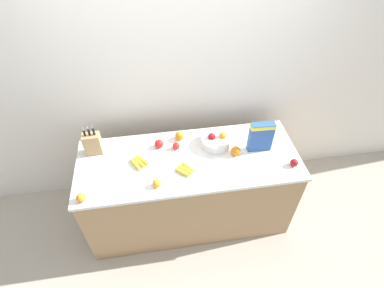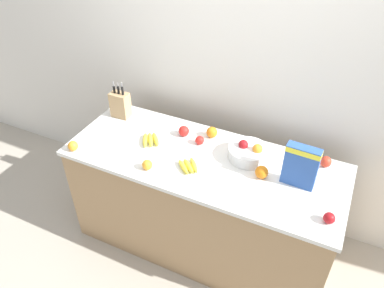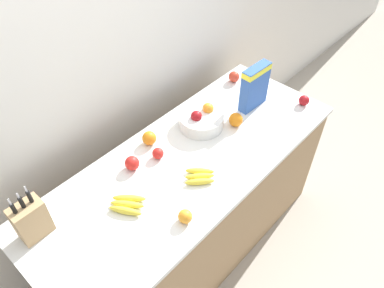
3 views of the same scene
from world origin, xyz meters
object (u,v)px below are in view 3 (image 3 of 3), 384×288
object	(u,v)px
apple_leftmost	(234,77)
apple_by_knife_block	(132,163)
orange_near_bowl	(149,138)
banana_bunch_right	(127,204)
orange_front_center	(236,120)
cereal_box	(255,85)
orange_front_right	(185,216)
apple_front	(304,100)
fruit_bowl	(201,119)
banana_bunch_left	(200,176)
knife_block	(31,220)
apple_middle	(158,153)

from	to	relation	value
apple_leftmost	apple_by_knife_block	bearing A→B (deg)	-174.65
apple_leftmost	orange_near_bowl	distance (m)	0.82
banana_bunch_right	orange_front_center	xyz separation A→B (m)	(0.84, -0.02, 0.02)
apple_leftmost	orange_near_bowl	bearing A→B (deg)	-178.52
apple_leftmost	orange_front_center	world-z (taller)	orange_front_center
cereal_box	orange_front_right	world-z (taller)	cereal_box
cereal_box	apple_front	world-z (taller)	cereal_box
apple_front	orange_near_bowl	world-z (taller)	orange_near_bowl
fruit_bowl	banana_bunch_left	xyz separation A→B (m)	(-0.32, -0.27, -0.03)
fruit_bowl	cereal_box	bearing A→B (deg)	-17.50
cereal_box	orange_near_bowl	world-z (taller)	cereal_box
apple_by_knife_block	apple_leftmost	distance (m)	1.01
cereal_box	apple_front	size ratio (longest dim) A/B	4.35
knife_block	banana_bunch_left	world-z (taller)	knife_block
orange_near_bowl	orange_front_right	size ratio (longest dim) A/B	1.19
banana_bunch_right	orange_front_center	size ratio (longest dim) A/B	2.35
banana_bunch_right	orange_near_bowl	size ratio (longest dim) A/B	2.44
orange_near_bowl	apple_middle	bearing A→B (deg)	-110.62
cereal_box	banana_bunch_right	xyz separation A→B (m)	(-1.06, -0.02, -0.14)
apple_middle	cereal_box	bearing A→B (deg)	-8.90
fruit_bowl	orange_near_bowl	bearing A→B (deg)	159.90
apple_front	cereal_box	bearing A→B (deg)	134.46
knife_block	orange_front_right	bearing A→B (deg)	-41.98
orange_front_center	fruit_bowl	bearing A→B (deg)	133.21
banana_bunch_left	knife_block	bearing A→B (deg)	155.83
banana_bunch_left	apple_leftmost	bearing A→B (deg)	26.76
cereal_box	banana_bunch_right	distance (m)	1.07
banana_bunch_right	orange_front_right	distance (m)	0.30
fruit_bowl	apple_middle	world-z (taller)	fruit_bowl
orange_near_bowl	banana_bunch_left	bearing A→B (deg)	-90.17
apple_middle	apple_front	size ratio (longest dim) A/B	0.96
banana_bunch_right	orange_near_bowl	bearing A→B (deg)	33.19
cereal_box	banana_bunch_left	size ratio (longest dim) A/B	1.58
knife_block	apple_front	bearing A→B (deg)	-14.05
knife_block	orange_front_center	bearing A→B (deg)	-10.15
banana_bunch_left	apple_middle	distance (m)	0.28
knife_block	apple_by_knife_block	xyz separation A→B (m)	(0.57, -0.02, -0.07)
cereal_box	apple_by_knife_block	distance (m)	0.90
apple_middle	orange_near_bowl	xyz separation A→B (m)	(0.04, 0.12, 0.01)
cereal_box	orange_front_right	xyz separation A→B (m)	(-0.93, -0.28, -0.12)
banana_bunch_left	apple_by_knife_block	xyz separation A→B (m)	(-0.19, 0.32, 0.02)
orange_front_right	orange_front_center	size ratio (longest dim) A/B	0.81
cereal_box	apple_by_knife_block	bearing A→B (deg)	172.35
apple_by_knife_block	orange_near_bowl	bearing A→B (deg)	20.77
apple_leftmost	orange_front_center	bearing A→B (deg)	-140.64
banana_bunch_right	apple_front	bearing A→B (deg)	-9.72
orange_near_bowl	banana_bunch_right	bearing A→B (deg)	-146.81
banana_bunch_left	apple_middle	bearing A→B (deg)	98.98
knife_block	apple_front	world-z (taller)	knife_block
banana_bunch_right	apple_middle	bearing A→B (deg)	21.23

